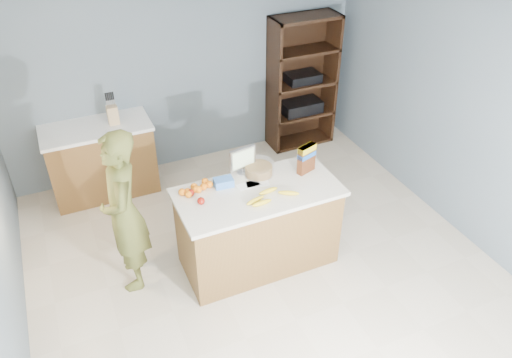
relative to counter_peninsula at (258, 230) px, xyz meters
name	(u,v)px	position (x,y,z in m)	size (l,w,h in m)	color
floor	(270,279)	(0.00, -0.30, -0.42)	(4.50, 5.00, 0.02)	beige
walls	(274,135)	(0.00, -0.30, 1.24)	(4.52, 5.02, 2.51)	slate
counter_peninsula	(258,230)	(0.00, 0.00, 0.00)	(1.56, 0.76, 0.90)	brown
back_cabinet	(102,159)	(-1.20, 1.90, 0.04)	(1.24, 0.62, 0.90)	brown
shelving_unit	(300,84)	(1.55, 2.05, 0.45)	(0.90, 0.40, 1.80)	black
person	(124,213)	(-1.21, 0.27, 0.41)	(0.60, 0.40, 1.65)	brown
knife_block	(113,114)	(-0.98, 1.88, 0.60)	(0.12, 0.10, 0.31)	tan
envelopes	(253,184)	(-0.01, 0.11, 0.49)	(0.33, 0.16, 0.00)	white
bananas	(269,197)	(0.04, -0.15, 0.51)	(0.53, 0.21, 0.04)	gold
apples	(196,197)	(-0.58, 0.10, 0.52)	(0.12, 0.22, 0.07)	maroon
oranges	(196,188)	(-0.54, 0.22, 0.52)	(0.34, 0.20, 0.07)	orange
blue_carton	(224,182)	(-0.27, 0.20, 0.52)	(0.18, 0.12, 0.08)	blue
salad_bowl	(259,169)	(0.12, 0.25, 0.54)	(0.30, 0.30, 0.13)	#267219
tv	(242,159)	(-0.02, 0.33, 0.64)	(0.28, 0.12, 0.28)	silver
cereal_box	(307,157)	(0.56, 0.10, 0.66)	(0.21, 0.13, 0.29)	#592B14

